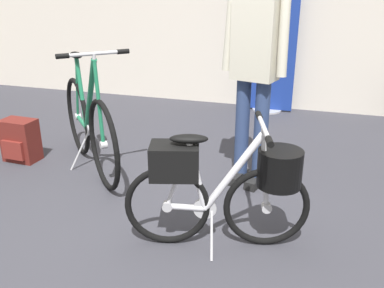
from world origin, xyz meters
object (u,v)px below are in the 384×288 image
Objects in this scene: folding_bike_foreground at (225,183)px; backpack_on_floor at (20,141)px; visitor_near_wall at (255,57)px; floor_banner_stand at (271,47)px; display_bike_right at (89,125)px.

backpack_on_floor is (-2.05, 0.73, -0.23)m from folding_bike_foreground.
visitor_near_wall reaches higher than folding_bike_foreground.
floor_banner_stand reaches higher than display_bike_right.
backpack_on_floor is at bearing -130.37° from floor_banner_stand.
floor_banner_stand is 3.00m from folding_bike_foreground.
floor_banner_stand is 1.61× the size of folding_bike_foreground.
folding_bike_foreground is 0.97× the size of display_bike_right.
display_bike_right reaches higher than backpack_on_floor.
floor_banner_stand is 1.57× the size of display_bike_right.
folding_bike_foreground is at bearing -87.30° from floor_banner_stand.
folding_bike_foreground is 2.18m from backpack_on_floor.
folding_bike_foreground is (0.14, -2.97, -0.37)m from floor_banner_stand.
floor_banner_stand is at bearing 93.73° from visitor_near_wall.
visitor_near_wall is (0.13, -2.06, 0.22)m from floor_banner_stand.
visitor_near_wall is 4.55× the size of backpack_on_floor.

